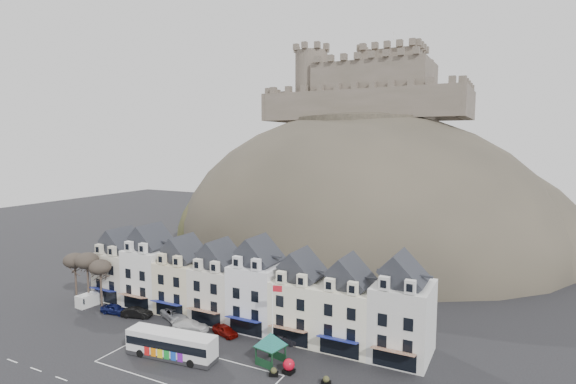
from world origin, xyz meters
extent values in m
plane|color=black|center=(0.00, 0.00, 0.00)|extent=(300.00, 300.00, 0.00)
cube|color=silver|center=(2.00, 1.25, 0.00)|extent=(22.00, 7.50, 0.01)
cube|color=beige|center=(-23.80, 16.00, 4.00)|extent=(6.80, 8.00, 8.00)
cube|color=#212329|center=(-23.80, 16.00, 9.20)|extent=(6.80, 5.76, 2.80)
cube|color=beige|center=(-25.30, 12.40, 8.90)|extent=(1.20, 0.80, 1.60)
cube|color=beige|center=(-22.30, 12.40, 8.90)|extent=(1.20, 0.80, 1.60)
cube|color=black|center=(-23.80, 11.97, 1.30)|extent=(5.10, 0.06, 2.20)
cube|color=navy|center=(-23.80, 11.30, 2.60)|extent=(5.10, 1.29, 0.43)
cube|color=white|center=(-17.00, 16.00, 4.60)|extent=(6.80, 8.00, 9.20)
cube|color=#212329|center=(-17.00, 16.00, 10.40)|extent=(6.80, 5.76, 2.80)
cube|color=white|center=(-18.50, 12.40, 10.10)|extent=(1.20, 0.80, 1.60)
cube|color=white|center=(-15.50, 12.40, 10.10)|extent=(1.20, 0.80, 1.60)
cube|color=black|center=(-17.00, 11.97, 1.30)|extent=(5.10, 0.06, 2.20)
cube|color=maroon|center=(-17.00, 11.30, 2.60)|extent=(5.10, 1.29, 0.43)
cube|color=beige|center=(-10.20, 16.00, 4.00)|extent=(6.80, 8.00, 8.00)
cube|color=#212329|center=(-10.20, 16.00, 9.20)|extent=(6.80, 5.76, 2.80)
cube|color=beige|center=(-11.70, 12.40, 8.90)|extent=(1.20, 0.80, 1.60)
cube|color=beige|center=(-8.70, 12.40, 8.90)|extent=(1.20, 0.80, 1.60)
cube|color=black|center=(-10.20, 11.97, 1.30)|extent=(5.10, 0.06, 2.20)
cube|color=navy|center=(-10.20, 11.30, 2.60)|extent=(5.10, 1.29, 0.43)
cube|color=silver|center=(-3.40, 16.00, 4.00)|extent=(6.80, 8.00, 8.00)
cube|color=#212329|center=(-3.40, 16.00, 9.20)|extent=(6.80, 5.76, 2.80)
cube|color=silver|center=(-4.90, 12.40, 8.90)|extent=(1.20, 0.80, 1.60)
cube|color=silver|center=(-1.90, 12.40, 8.90)|extent=(1.20, 0.80, 1.60)
cube|color=black|center=(-3.40, 11.97, 1.30)|extent=(5.10, 0.06, 2.20)
cube|color=maroon|center=(-3.40, 11.30, 2.60)|extent=(5.10, 1.29, 0.43)
cube|color=white|center=(3.40, 16.00, 4.60)|extent=(6.80, 8.00, 9.20)
cube|color=#212329|center=(3.40, 16.00, 10.40)|extent=(6.80, 5.76, 2.80)
cube|color=white|center=(1.90, 12.40, 10.10)|extent=(1.20, 0.80, 1.60)
cube|color=white|center=(4.90, 12.40, 10.10)|extent=(1.20, 0.80, 1.60)
cube|color=black|center=(3.40, 11.97, 1.30)|extent=(5.10, 0.06, 2.20)
cube|color=navy|center=(3.40, 11.30, 2.60)|extent=(5.10, 1.29, 0.43)
cube|color=white|center=(10.20, 16.00, 4.00)|extent=(6.80, 8.00, 8.00)
cube|color=#212329|center=(10.20, 16.00, 9.20)|extent=(6.80, 5.76, 2.80)
cube|color=white|center=(8.70, 12.40, 8.90)|extent=(1.20, 0.80, 1.60)
cube|color=white|center=(11.70, 12.40, 8.90)|extent=(1.20, 0.80, 1.60)
cube|color=black|center=(10.20, 11.97, 1.30)|extent=(5.10, 0.06, 2.20)
cube|color=maroon|center=(10.20, 11.30, 2.60)|extent=(5.10, 1.29, 0.43)
cube|color=white|center=(17.00, 16.00, 4.00)|extent=(6.80, 8.00, 8.00)
cube|color=#212329|center=(17.00, 16.00, 9.20)|extent=(6.80, 5.76, 2.80)
cube|color=white|center=(15.50, 12.40, 8.90)|extent=(1.20, 0.80, 1.60)
cube|color=white|center=(18.50, 12.40, 8.90)|extent=(1.20, 0.80, 1.60)
cube|color=black|center=(17.00, 11.97, 1.30)|extent=(5.10, 0.06, 2.20)
cube|color=navy|center=(17.00, 11.30, 2.60)|extent=(5.10, 1.29, 0.43)
cube|color=silver|center=(23.80, 16.00, 4.60)|extent=(6.80, 8.00, 9.20)
cube|color=#212329|center=(23.80, 16.00, 10.40)|extent=(6.80, 5.76, 2.80)
cube|color=silver|center=(22.30, 12.40, 10.10)|extent=(1.20, 0.80, 1.60)
cube|color=silver|center=(25.30, 12.40, 10.10)|extent=(1.20, 0.80, 1.60)
cube|color=black|center=(23.80, 11.97, 1.30)|extent=(5.10, 0.06, 2.20)
cube|color=maroon|center=(23.80, 11.30, 2.60)|extent=(5.10, 1.29, 0.43)
ellipsoid|color=#37332A|center=(0.00, 70.00, 0.00)|extent=(96.00, 76.00, 68.00)
ellipsoid|color=#2B341A|center=(-22.00, 64.00, 0.00)|extent=(52.00, 44.00, 42.00)
ellipsoid|color=#37332A|center=(24.00, 74.00, 0.00)|extent=(56.00, 48.00, 46.00)
ellipsoid|color=#2B341A|center=(-4.00, 56.00, 0.00)|extent=(40.00, 28.00, 28.00)
ellipsoid|color=#37332A|center=(10.00, 58.00, 0.00)|extent=(36.00, 28.00, 24.00)
cylinder|color=#37332A|center=(0.00, 70.00, 31.00)|extent=(30.00, 30.00, 3.00)
cube|color=brown|center=(0.00, 66.00, 35.50)|extent=(48.00, 2.20, 7.00)
cube|color=brown|center=(0.00, 86.00, 35.50)|extent=(48.00, 2.20, 7.00)
cube|color=brown|center=(-24.00, 76.00, 35.50)|extent=(2.20, 22.00, 7.00)
cube|color=brown|center=(24.00, 76.00, 35.50)|extent=(2.20, 22.00, 7.00)
cube|color=brown|center=(2.00, 76.00, 41.00)|extent=(28.00, 18.00, 10.00)
cube|color=brown|center=(6.00, 78.00, 42.50)|extent=(14.00, 12.00, 13.00)
cylinder|color=brown|center=(-14.00, 72.00, 41.00)|extent=(8.40, 8.40, 18.00)
cylinder|color=silver|center=(6.00, 78.00, 51.50)|extent=(0.16, 0.16, 5.00)
cylinder|color=#392C24|center=(-29.00, 10.50, 2.87)|extent=(0.32, 0.32, 5.74)
ellipsoid|color=#383028|center=(-29.00, 10.50, 6.97)|extent=(3.61, 3.61, 2.54)
cylinder|color=#392C24|center=(-26.00, 10.50, 3.01)|extent=(0.32, 0.32, 6.02)
ellipsoid|color=#383028|center=(-26.00, 10.50, 7.31)|extent=(3.78, 3.78, 2.67)
cylinder|color=#392C24|center=(-23.00, 10.50, 2.73)|extent=(0.32, 0.32, 5.46)
ellipsoid|color=#383028|center=(-23.00, 10.50, 6.63)|extent=(3.43, 3.43, 2.42)
cube|color=#262628|center=(-1.32, 2.48, 0.37)|extent=(11.89, 4.01, 0.53)
cube|color=silver|center=(-1.32, 2.48, 1.92)|extent=(11.89, 3.95, 2.67)
cube|color=black|center=(-1.32, 2.48, 2.07)|extent=(11.66, 4.01, 1.01)
cube|color=silver|center=(-1.32, 2.48, 3.13)|extent=(11.64, 3.82, 0.27)
cube|color=orange|center=(4.42, 3.14, 2.95)|extent=(0.21, 1.27, 0.30)
cylinder|color=black|center=(2.29, 1.69, 0.48)|extent=(1.05, 0.45, 1.02)
cylinder|color=black|center=(2.02, 4.07, 0.48)|extent=(1.05, 0.45, 1.02)
cylinder|color=black|center=(-4.89, 0.87, 0.48)|extent=(1.05, 0.45, 1.02)
cylinder|color=black|center=(-5.16, 3.25, 0.48)|extent=(1.05, 0.45, 1.02)
cube|color=#10321B|center=(9.26, 8.23, 1.11)|extent=(0.16, 0.16, 2.21)
cube|color=#10321B|center=(11.70, 7.76, 1.11)|extent=(0.16, 0.16, 2.21)
cube|color=#10321B|center=(8.79, 5.79, 1.11)|extent=(0.16, 0.16, 2.21)
cube|color=#10321B|center=(11.23, 5.32, 1.11)|extent=(0.16, 0.16, 2.21)
cube|color=#10321B|center=(10.25, 6.78, 2.21)|extent=(3.56, 3.56, 0.11)
cone|color=#166051|center=(10.25, 6.78, 3.04)|extent=(5.99, 5.99, 1.66)
cube|color=black|center=(13.18, 5.79, 0.22)|extent=(1.27, 1.27, 0.44)
sphere|color=red|center=(13.18, 5.79, 1.01)|extent=(1.37, 1.37, 1.37)
cylinder|color=silver|center=(9.11, 9.26, 4.54)|extent=(0.14, 0.14, 9.08)
cube|color=red|center=(9.72, 9.43, 8.40)|extent=(1.21, 0.37, 0.79)
cube|color=silver|center=(-25.45, 10.32, 0.98)|extent=(2.27, 4.46, 1.97)
cube|color=black|center=(-25.45, 10.32, 1.36)|extent=(1.78, 0.24, 0.84)
cube|color=black|center=(12.00, 4.37, 0.26)|extent=(1.15, 0.86, 0.51)
sphere|color=#2B341A|center=(12.00, 4.37, 0.67)|extent=(0.72, 0.72, 0.72)
cube|color=black|center=(18.00, 5.35, 0.26)|extent=(1.08, 0.60, 0.52)
sphere|color=#2B341A|center=(18.00, 5.35, 0.68)|extent=(0.73, 0.73, 0.73)
imported|color=#0C113E|center=(-18.97, 9.50, 0.76)|extent=(4.68, 2.43, 1.52)
imported|color=black|center=(-14.80, 9.97, 0.75)|extent=(4.82, 2.87, 1.50)
imported|color=#A2A4AA|center=(-9.13, 12.00, 0.79)|extent=(6.18, 4.64, 1.58)
imported|color=silver|center=(-4.40, 9.81, 0.76)|extent=(5.59, 3.32, 1.52)
imported|color=#610905|center=(0.80, 10.81, 0.72)|extent=(4.53, 2.84, 1.44)
imported|color=black|center=(9.30, 12.00, 0.61)|extent=(3.95, 2.45, 1.23)
camera|label=1|loc=(35.46, -37.86, 26.44)|focal=28.00mm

